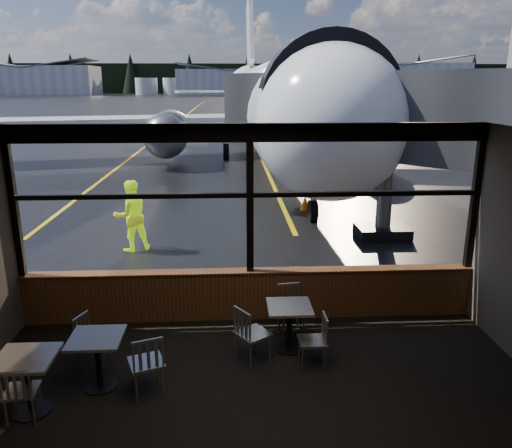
{
  "coord_description": "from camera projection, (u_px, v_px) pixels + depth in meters",
  "views": [
    {
      "loc": [
        -0.35,
        -8.29,
        4.13
      ],
      "look_at": [
        0.16,
        1.0,
        1.5
      ],
      "focal_mm": 35.0,
      "sensor_mm": 36.0,
      "label": 1
    }
  ],
  "objects": [
    {
      "name": "ground_plane",
      "position": [
        229.0,
        100.0,
        124.41
      ],
      "size": [
        520.0,
        520.0,
        0.0
      ],
      "primitive_type": "plane",
      "color": "black",
      "rests_on": "ground"
    },
    {
      "name": "carpet_floor",
      "position": [
        261.0,
        426.0,
        6.23
      ],
      "size": [
        8.0,
        6.0,
        0.01
      ],
      "primitive_type": "cube",
      "color": "black",
      "rests_on": "ground"
    },
    {
      "name": "ceiling",
      "position": [
        262.0,
        145.0,
        5.28
      ],
      "size": [
        8.0,
        6.0,
        0.04
      ],
      "primitive_type": "cube",
      "color": "#38332D",
      "rests_on": "ground"
    },
    {
      "name": "window_sill",
      "position": [
        250.0,
        295.0,
        8.99
      ],
      "size": [
        8.0,
        0.28,
        0.9
      ],
      "primitive_type": "cube",
      "color": "#59331B",
      "rests_on": "ground"
    },
    {
      "name": "window_header",
      "position": [
        250.0,
        133.0,
        8.2
      ],
      "size": [
        8.0,
        0.18,
        0.3
      ],
      "primitive_type": "cube",
      "color": "black",
      "rests_on": "ground"
    },
    {
      "name": "mullion_left",
      "position": [
        13.0,
        204.0,
        8.31
      ],
      "size": [
        0.12,
        0.12,
        2.6
      ],
      "primitive_type": "cube",
      "color": "black",
      "rests_on": "ground"
    },
    {
      "name": "mullion_centre",
      "position": [
        250.0,
        201.0,
        8.51
      ],
      "size": [
        0.12,
        0.12,
        2.6
      ],
      "primitive_type": "cube",
      "color": "black",
      "rests_on": "ground"
    },
    {
      "name": "mullion_right",
      "position": [
        475.0,
        198.0,
        8.72
      ],
      "size": [
        0.12,
        0.12,
        2.6
      ],
      "primitive_type": "cube",
      "color": "black",
      "rests_on": "ground"
    },
    {
      "name": "window_transom",
      "position": [
        250.0,
        195.0,
        8.49
      ],
      "size": [
        8.0,
        0.1,
        0.08
      ],
      "primitive_type": "cube",
      "color": "black",
      "rests_on": "ground"
    },
    {
      "name": "airliner",
      "position": [
        271.0,
        51.0,
        26.03
      ],
      "size": [
        32.31,
        38.44,
        11.52
      ],
      "primitive_type": null,
      "rotation": [
        0.0,
        0.0,
        0.02
      ],
      "color": "white",
      "rests_on": "ground_plane"
    },
    {
      "name": "jet_bridge",
      "position": [
        370.0,
        152.0,
        13.97
      ],
      "size": [
        8.49,
        10.37,
        4.53
      ],
      "primitive_type": null,
      "color": "#2E2E30",
      "rests_on": "ground_plane"
    },
    {
      "name": "cafe_table_near",
      "position": [
        289.0,
        328.0,
        7.94
      ],
      "size": [
        0.69,
        0.69,
        0.76
      ],
      "primitive_type": null,
      "color": "gray",
      "rests_on": "carpet_floor"
    },
    {
      "name": "cafe_table_mid",
      "position": [
        98.0,
        362.0,
        6.94
      ],
      "size": [
        0.71,
        0.71,
        0.79
      ],
      "primitive_type": null,
      "color": "gray",
      "rests_on": "carpet_floor"
    },
    {
      "name": "cafe_table_left",
      "position": [
        29.0,
        385.0,
        6.39
      ],
      "size": [
        0.74,
        0.74,
        0.81
      ],
      "primitive_type": null,
      "color": "#A7A299",
      "rests_on": "carpet_floor"
    },
    {
      "name": "chair_near_e",
      "position": [
        312.0,
        342.0,
        7.42
      ],
      "size": [
        0.47,
        0.47,
        0.85
      ],
      "primitive_type": null,
      "rotation": [
        0.0,
        0.0,
        1.57
      ],
      "color": "#ADA79C",
      "rests_on": "carpet_floor"
    },
    {
      "name": "chair_near_w",
      "position": [
        253.0,
        335.0,
        7.53
      ],
      "size": [
        0.72,
        0.72,
        0.95
      ],
      "primitive_type": null,
      "rotation": [
        0.0,
        0.0,
        -0.98
      ],
      "color": "beige",
      "rests_on": "carpet_floor"
    },
    {
      "name": "chair_near_n",
      "position": [
        291.0,
        311.0,
        8.39
      ],
      "size": [
        0.54,
        0.54,
        0.87
      ],
      "primitive_type": null,
      "rotation": [
        0.0,
        0.0,
        3.28
      ],
      "color": "#ADA99C",
      "rests_on": "carpet_floor"
    },
    {
      "name": "chair_mid_s",
      "position": [
        146.0,
        363.0,
        6.77
      ],
      "size": [
        0.66,
        0.66,
        0.94
      ],
      "primitive_type": null,
      "rotation": [
        0.0,
        0.0,
        0.35
      ],
      "color": "beige",
      "rests_on": "carpet_floor"
    },
    {
      "name": "chair_mid_w",
      "position": [
        93.0,
        341.0,
        7.46
      ],
      "size": [
        0.58,
        0.58,
        0.82
      ],
      "primitive_type": null,
      "rotation": [
        0.0,
        0.0,
        -1.94
      ],
      "color": "#AAA59A",
      "rests_on": "carpet_floor"
    },
    {
      "name": "chair_left_s",
      "position": [
        22.0,
        392.0,
        6.24
      ],
      "size": [
        0.49,
        0.49,
        0.83
      ],
      "primitive_type": null,
      "rotation": [
        0.0,
        0.0,
        0.1
      ],
      "color": "beige",
      "rests_on": "carpet_floor"
    },
    {
      "name": "ground_crew",
      "position": [
        131.0,
        216.0,
        12.59
      ],
      "size": [
        1.1,
        1.02,
        1.82
      ],
      "primitive_type": "imported",
      "rotation": [
        0.0,
        0.0,
        3.62
      ],
      "color": "#BFF219",
      "rests_on": "ground_plane"
    },
    {
      "name": "cone_nose",
      "position": [
        305.0,
        203.0,
        16.82
      ],
      "size": [
        0.35,
        0.35,
        0.48
      ],
      "primitive_type": "cone",
      "color": "#EC5F07",
      "rests_on": "ground_plane"
    },
    {
      "name": "hangar_left",
      "position": [
        32.0,
        79.0,
        176.9
      ],
      "size": [
        45.0,
        18.0,
        11.0
      ],
      "primitive_type": null,
      "color": "silver",
      "rests_on": "ground_plane"
    },
    {
      "name": "hangar_mid",
      "position": [
        229.0,
        81.0,
        185.5
      ],
      "size": [
        38.0,
        15.0,
        10.0
      ],
      "primitive_type": null,
      "color": "silver",
      "rests_on": "ground_plane"
    },
    {
      "name": "hangar_right",
      "position": [
        393.0,
        78.0,
        181.64
      ],
      "size": [
        50.0,
        20.0,
        12.0
      ],
      "primitive_type": null,
      "color": "silver",
      "rests_on": "ground_plane"
    },
    {
      "name": "fuel_tank_a",
      "position": [
        146.0,
        86.0,
        181.59
      ],
      "size": [
        8.0,
        8.0,
        6.0
      ],
      "primitive_type": "cylinder",
      "color": "silver",
      "rests_on": "ground_plane"
    },
    {
      "name": "fuel_tank_b",
      "position": [
        174.0,
        86.0,
        182.12
      ],
      "size": [
        8.0,
        8.0,
        6.0
      ],
      "primitive_type": "cylinder",
      "color": "silver",
      "rests_on": "ground_plane"
    },
    {
      "name": "fuel_tank_c",
      "position": [
        202.0,
        86.0,
        182.64
      ],
      "size": [
        8.0,
        8.0,
        6.0
      ],
      "primitive_type": "cylinder",
      "color": "silver",
      "rests_on": "ground_plane"
    },
    {
      "name": "treeline",
      "position": [
        229.0,
        79.0,
        209.25
      ],
      "size": [
        360.0,
        3.0,
        12.0
      ],
      "primitive_type": "cube",
      "color": "black",
      "rests_on": "ground_plane"
    }
  ]
}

